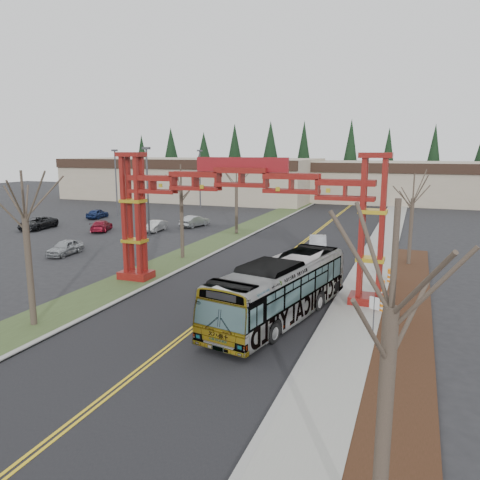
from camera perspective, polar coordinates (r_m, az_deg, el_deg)
The scene contains 33 objects.
ground at distance 16.62m, azimuth -24.35°, elevation -23.02°, with size 200.00×200.00×0.00m, color black.
road at distance 37.03m, azimuth 4.01°, elevation -3.23°, with size 12.00×110.00×0.02m, color black.
lane_line_left at distance 37.06m, azimuth 3.83°, elevation -3.19°, with size 0.12×100.00×0.01m, color gold.
lane_line_right at distance 36.99m, azimuth 4.19°, elevation -3.22°, with size 0.12×100.00×0.01m, color gold.
curb_right at distance 35.79m, azimuth 13.50°, elevation -3.90°, with size 0.30×110.00×0.15m, color #989893.
sidewalk_right at distance 35.65m, azimuth 15.81°, elevation -4.07°, with size 2.60×110.00×0.14m, color gray.
landscape_strip at distance 21.37m, azimuth 19.14°, elevation -14.54°, with size 2.60×50.00×0.12m, color black.
grass_median at distance 40.00m, azimuth -7.03°, elevation -2.18°, with size 4.00×110.00×0.08m, color #354623.
curb_left at distance 39.18m, azimuth -4.63°, elevation -2.36°, with size 0.30×110.00×0.15m, color #989893.
gateway_arch at distance 29.44m, azimuth 0.19°, elevation 4.96°, with size 18.20×1.60×8.90m.
retail_building_west at distance 90.96m, azimuth -5.56°, elevation 7.51°, with size 46.00×22.30×7.50m.
retail_building_east at distance 89.53m, azimuth 20.73°, elevation 6.65°, with size 38.00×20.30×7.00m.
conifer_treeline at distance 101.93m, azimuth 15.36°, elevation 9.06°, with size 116.10×5.60×13.00m.
transit_bus at distance 25.40m, azimuth 4.95°, elevation -6.02°, with size 2.78×11.88×3.31m, color #A3A5AB.
silver_sedan at distance 42.89m, azimuth 9.45°, elevation -0.44°, with size 1.51×4.33×1.43m, color #A5A8AD.
parked_car_near_a at distance 43.66m, azimuth -20.55°, elevation -0.86°, with size 1.56×3.88×1.32m, color #969A9D.
parked_car_near_b at distance 53.70m, azimuth -10.26°, elevation 1.69°, with size 1.30×3.73×1.23m, color silver.
parked_car_near_c at distance 59.14m, azimuth -23.44°, elevation 1.89°, with size 2.35×5.09×1.41m, color black.
parked_car_mid_a at distance 55.32m, azimuth -16.54°, elevation 1.69°, with size 1.75×4.30×1.25m, color maroon.
parked_car_mid_b at distance 65.93m, azimuth -17.00°, elevation 3.11°, with size 1.55×3.85×1.31m, color navy.
parked_car_far_a at distance 56.32m, azimuth -5.53°, elevation 2.31°, with size 1.44×4.14×1.36m, color #939599.
bare_tree_median_near at distance 25.77m, azimuth -24.78°, elevation 2.79°, with size 3.30×3.30×8.06m.
bare_tree_median_mid at distance 39.14m, azimuth -7.20°, elevation 6.10°, with size 3.09×3.09×7.90m.
bare_tree_median_far at distance 50.61m, azimuth -0.44°, elevation 7.08°, with size 3.34×3.34×7.91m.
bare_tree_right_near at distance 9.61m, azimuth 17.96°, elevation -8.07°, with size 3.21×3.21×8.14m.
bare_tree_right_far at distance 38.89m, azimuth 20.33°, elevation 4.72°, with size 2.95×2.95×7.28m.
light_pole_near at distance 50.50m, azimuth -11.21°, elevation 6.58°, with size 0.81×0.41×9.37m.
light_pole_mid at distance 67.64m, azimuth -14.89°, elevation 7.35°, with size 0.79×0.40×9.14m.
light_pole_far at distance 75.19m, azimuth -4.90°, elevation 7.97°, with size 0.79×0.39×9.11m.
street_sign at distance 23.25m, azimuth 16.03°, elevation -8.17°, with size 0.48×0.24×2.22m.
barrel_south at distance 27.74m, azimuth 17.11°, elevation -7.56°, with size 0.51×0.51×0.94m.
barrel_mid at distance 30.49m, azimuth 16.68°, elevation -5.73°, with size 0.59×0.59×1.08m.
barrel_north at distance 33.80m, azimuth 17.95°, elevation -4.26°, with size 0.55×0.55×1.01m.
Camera 1 is at (10.33, -9.40, 9.01)m, focal length 35.00 mm.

